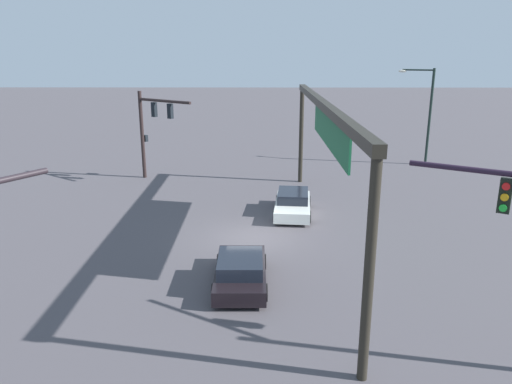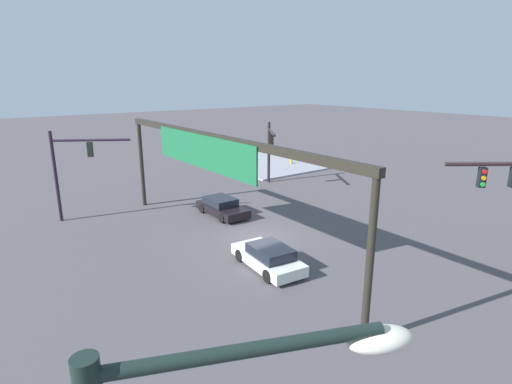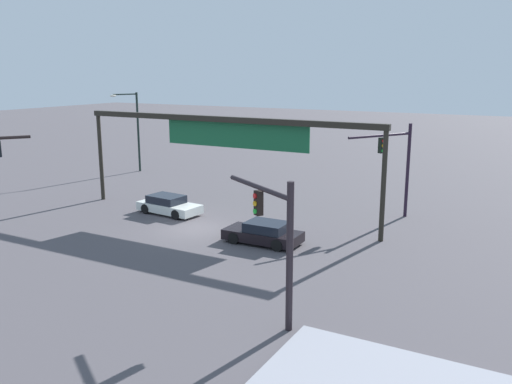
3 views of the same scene
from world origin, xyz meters
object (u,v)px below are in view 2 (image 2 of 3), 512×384
at_px(traffic_signal_opposite_side, 71,163).
at_px(fire_hydrant_on_curb, 291,161).
at_px(sedan_car_waiting_far, 222,207).
at_px(sedan_car_approaching, 269,257).
at_px(traffic_signal_near_corner, 270,145).

bearing_deg(traffic_signal_opposite_side, fire_hydrant_on_curb, 43.54).
height_order(traffic_signal_opposite_side, fire_hydrant_on_curb, traffic_signal_opposite_side).
bearing_deg(sedan_car_waiting_far, sedan_car_approaching, -17.08).
bearing_deg(sedan_car_waiting_far, fire_hydrant_on_curb, 123.14).
xyz_separation_m(sedan_car_approaching, fire_hydrant_on_curb, (18.63, -17.86, -0.09)).
xyz_separation_m(sedan_car_approaching, sedan_car_waiting_far, (8.46, -2.53, -0.00)).
relative_size(traffic_signal_near_corner, sedan_car_waiting_far, 1.30).
distance_m(sedan_car_approaching, fire_hydrant_on_curb, 25.81).
bearing_deg(sedan_car_approaching, sedan_car_waiting_far, -11.42).
bearing_deg(traffic_signal_near_corner, fire_hydrant_on_curb, 158.86).
height_order(sedan_car_waiting_far, fire_hydrant_on_curb, sedan_car_waiting_far).
distance_m(traffic_signal_near_corner, fire_hydrant_on_curb, 9.61).
height_order(traffic_signal_near_corner, fire_hydrant_on_curb, traffic_signal_near_corner).
relative_size(traffic_signal_opposite_side, fire_hydrant_on_curb, 8.47).
xyz_separation_m(traffic_signal_near_corner, fire_hydrant_on_curb, (5.41, -7.33, -3.05)).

